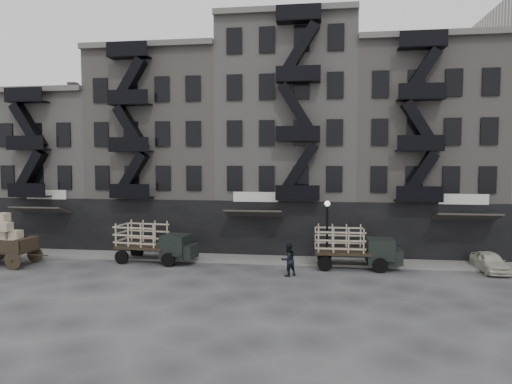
# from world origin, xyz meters

# --- Properties ---
(ground) EXTENTS (140.00, 140.00, 0.00)m
(ground) POSITION_xyz_m (0.00, 0.00, 0.00)
(ground) COLOR #38383A
(ground) RESTS_ON ground
(sidewalk) EXTENTS (55.00, 2.50, 0.15)m
(sidewalk) POSITION_xyz_m (0.00, 3.75, 0.07)
(sidewalk) COLOR slate
(sidewalk) RESTS_ON ground
(building_west) EXTENTS (10.00, 11.35, 13.20)m
(building_west) POSITION_xyz_m (-20.00, 9.83, 6.00)
(building_west) COLOR gray
(building_west) RESTS_ON ground
(building_midwest) EXTENTS (10.00, 11.35, 16.20)m
(building_midwest) POSITION_xyz_m (-10.00, 9.83, 7.50)
(building_midwest) COLOR gray
(building_midwest) RESTS_ON ground
(building_center) EXTENTS (10.00, 11.35, 18.20)m
(building_center) POSITION_xyz_m (-0.00, 9.82, 8.50)
(building_center) COLOR gray
(building_center) RESTS_ON ground
(building_mideast) EXTENTS (10.00, 11.35, 16.20)m
(building_mideast) POSITION_xyz_m (10.00, 9.83, 7.50)
(building_mideast) COLOR gray
(building_mideast) RESTS_ON ground
(lamp_post) EXTENTS (0.36, 0.36, 4.28)m
(lamp_post) POSITION_xyz_m (3.00, 2.60, 2.78)
(lamp_post) COLOR black
(lamp_post) RESTS_ON ground
(wagon) EXTENTS (4.15, 2.41, 3.41)m
(wagon) POSITION_xyz_m (-18.06, -0.01, 1.95)
(wagon) COLOR black
(wagon) RESTS_ON ground
(stake_truck_west) EXTENTS (5.56, 2.73, 2.70)m
(stake_truck_west) POSITION_xyz_m (-8.53, 2.22, 1.54)
(stake_truck_west) COLOR black
(stake_truck_west) RESTS_ON ground
(stake_truck_east) EXTENTS (5.41, 2.30, 2.70)m
(stake_truck_east) POSITION_xyz_m (4.74, 2.33, 1.54)
(stake_truck_east) COLOR black
(stake_truck_east) RESTS_ON ground
(car_east) EXTENTS (1.61, 3.67, 1.23)m
(car_east) POSITION_xyz_m (13.00, 2.60, 0.61)
(car_east) COLOR beige
(car_east) RESTS_ON ground
(pedestrian_mid) EXTENTS (1.21, 1.18, 1.96)m
(pedestrian_mid) POSITION_xyz_m (0.69, -0.20, 0.98)
(pedestrian_mid) COLOR black
(pedestrian_mid) RESTS_ON ground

